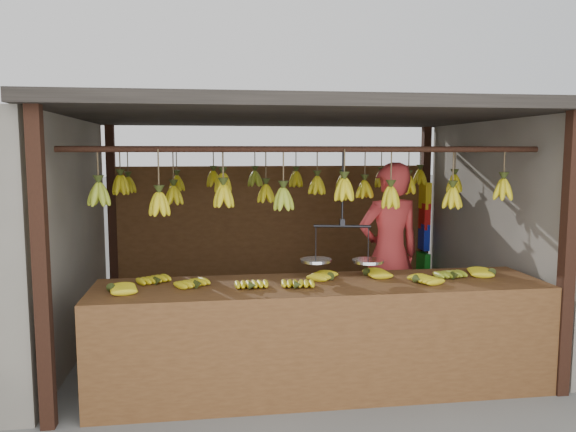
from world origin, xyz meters
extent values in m
plane|color=#5B5B57|center=(0.00, 0.00, 0.00)|extent=(80.00, 80.00, 0.00)
cube|color=black|center=(-2.00, -1.50, 1.15)|extent=(0.10, 0.10, 2.30)
cube|color=black|center=(2.00, -1.50, 1.15)|extent=(0.10, 0.10, 2.30)
cube|color=black|center=(-2.00, 1.50, 1.15)|extent=(0.10, 0.10, 2.30)
cube|color=black|center=(2.00, 1.50, 1.15)|extent=(0.10, 0.10, 2.30)
cube|color=black|center=(0.00, 0.00, 2.35)|extent=(4.30, 3.30, 0.10)
cylinder|color=black|center=(0.00, -1.00, 2.00)|extent=(4.00, 0.05, 0.05)
cylinder|color=black|center=(0.00, 0.00, 2.00)|extent=(4.00, 0.05, 0.05)
cylinder|color=black|center=(0.00, 1.00, 2.00)|extent=(4.00, 0.05, 0.05)
cube|color=#563419|center=(0.00, 1.50, 0.90)|extent=(4.00, 0.06, 1.80)
cube|color=#563419|center=(0.08, -1.10, 0.86)|extent=(3.72, 0.83, 0.08)
cube|color=#563419|center=(0.08, -1.51, 0.45)|extent=(3.72, 0.04, 0.90)
cube|color=black|center=(-1.68, -1.46, 0.41)|extent=(0.07, 0.07, 0.82)
cube|color=black|center=(1.84, -1.46, 0.41)|extent=(0.07, 0.07, 0.82)
cube|color=black|center=(-1.68, -0.74, 0.41)|extent=(0.07, 0.07, 0.82)
cube|color=black|center=(1.84, -0.74, 0.41)|extent=(0.07, 0.07, 0.82)
ellipsoid|color=gold|center=(-1.58, -1.20, 0.93)|extent=(0.27, 0.23, 0.06)
ellipsoid|color=gold|center=(-1.25, -0.97, 0.93)|extent=(0.28, 0.30, 0.06)
ellipsoid|color=gold|center=(-0.92, -1.15, 0.93)|extent=(0.29, 0.30, 0.06)
ellipsoid|color=gold|center=(-0.51, -1.26, 0.93)|extent=(0.18, 0.24, 0.06)
ellipsoid|color=gold|center=(-0.15, -1.29, 0.93)|extent=(0.22, 0.27, 0.06)
ellipsoid|color=gold|center=(0.19, -1.01, 0.93)|extent=(0.30, 0.29, 0.06)
ellipsoid|color=gold|center=(0.52, -0.93, 0.93)|extent=(0.25, 0.19, 0.06)
ellipsoid|color=gold|center=(0.86, -1.24, 0.93)|extent=(0.29, 0.26, 0.06)
ellipsoid|color=#92A523|center=(1.23, -1.14, 0.93)|extent=(0.22, 0.27, 0.06)
ellipsoid|color=gold|center=(1.60, -1.04, 0.93)|extent=(0.28, 0.24, 0.06)
ellipsoid|color=#92A523|center=(-1.69, -0.98, 1.65)|extent=(0.16, 0.16, 0.28)
ellipsoid|color=gold|center=(-1.22, -1.02, 1.57)|extent=(0.16, 0.16, 0.28)
ellipsoid|color=gold|center=(-0.71, -0.95, 1.62)|extent=(0.16, 0.16, 0.28)
ellipsoid|color=#92A523|center=(-0.22, -1.00, 1.59)|extent=(0.16, 0.16, 0.28)
ellipsoid|color=gold|center=(0.28, -1.03, 1.67)|extent=(0.16, 0.16, 0.28)
ellipsoid|color=gold|center=(0.71, -0.95, 1.59)|extent=(0.16, 0.16, 0.28)
ellipsoid|color=gold|center=(1.26, -0.96, 1.58)|extent=(0.16, 0.16, 0.28)
ellipsoid|color=gold|center=(1.70, -1.00, 1.65)|extent=(0.16, 0.16, 0.28)
ellipsoid|color=gold|center=(-1.67, 0.01, 1.66)|extent=(0.16, 0.16, 0.28)
ellipsoid|color=gold|center=(-1.17, -0.04, 1.56)|extent=(0.16, 0.16, 0.28)
ellipsoid|color=gold|center=(-0.69, -0.01, 1.68)|extent=(0.16, 0.16, 0.28)
ellipsoid|color=gold|center=(-0.26, 0.04, 1.56)|extent=(0.16, 0.16, 0.28)
ellipsoid|color=gold|center=(0.25, 0.01, 1.64)|extent=(0.16, 0.16, 0.28)
ellipsoid|color=gold|center=(0.74, -0.03, 1.60)|extent=(0.16, 0.16, 0.28)
ellipsoid|color=gold|center=(1.21, -0.02, 1.64)|extent=(0.16, 0.16, 0.28)
ellipsoid|color=gold|center=(1.73, 0.04, 1.65)|extent=(0.16, 0.16, 0.28)
ellipsoid|color=gold|center=(-1.73, 1.00, 1.60)|extent=(0.16, 0.16, 0.28)
ellipsoid|color=gold|center=(-1.19, 1.01, 1.62)|extent=(0.16, 0.16, 0.28)
ellipsoid|color=gold|center=(-0.77, 0.98, 1.67)|extent=(0.16, 0.16, 0.28)
ellipsoid|color=#92A523|center=(-0.29, 1.05, 1.66)|extent=(0.16, 0.16, 0.28)
ellipsoid|color=gold|center=(0.19, 1.00, 1.66)|extent=(0.16, 0.16, 0.28)
ellipsoid|color=gold|center=(0.76, 0.98, 1.62)|extent=(0.16, 0.16, 0.28)
ellipsoid|color=gold|center=(1.25, 1.02, 1.64)|extent=(0.16, 0.16, 0.28)
ellipsoid|color=gold|center=(1.71, 0.95, 1.67)|extent=(0.16, 0.16, 0.28)
cylinder|color=black|center=(0.27, -1.00, 1.68)|extent=(0.02, 0.02, 0.64)
cylinder|color=black|center=(0.27, -1.00, 1.36)|extent=(0.47, 0.12, 0.02)
cylinder|color=silver|center=(0.06, -0.95, 1.06)|extent=(0.26, 0.26, 0.02)
cylinder|color=silver|center=(0.49, -1.05, 1.06)|extent=(0.26, 0.26, 0.02)
imported|color=#BF3333|center=(0.99, -0.10, 0.94)|extent=(0.75, 0.55, 1.87)
cube|color=yellow|center=(1.94, 1.35, 1.41)|extent=(0.08, 0.26, 0.34)
cube|color=red|center=(1.94, 1.35, 1.15)|extent=(0.08, 0.26, 0.34)
cube|color=#1426BF|center=(1.94, 1.35, 0.88)|extent=(0.08, 0.26, 0.34)
cube|color=#199926|center=(1.94, 1.35, 0.49)|extent=(0.08, 0.26, 0.34)
camera|label=1|loc=(-0.84, -5.55, 1.98)|focal=35.00mm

